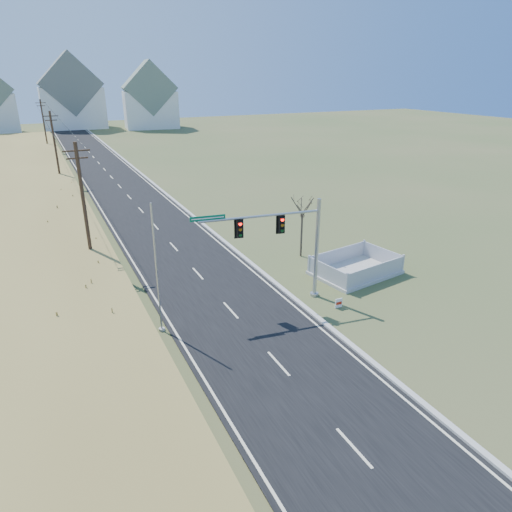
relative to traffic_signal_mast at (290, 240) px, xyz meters
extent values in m
plane|color=#415428|center=(-3.83, -3.83, -4.00)|extent=(260.00, 260.00, 0.00)
cube|color=black|center=(-3.83, 46.17, -3.97)|extent=(8.00, 180.00, 0.06)
cube|color=#B2AFA8|center=(0.32, 46.17, -3.91)|extent=(0.30, 180.00, 0.18)
cylinder|color=#422D1E|center=(-10.33, 11.17, 0.50)|extent=(0.26, 0.26, 9.00)
cube|color=#422D1E|center=(-10.33, 11.17, 4.40)|extent=(1.80, 0.10, 0.10)
cube|color=#422D1E|center=(-10.33, 11.17, 3.90)|extent=(1.40, 0.10, 0.10)
cylinder|color=#422D1E|center=(-10.33, 41.17, 0.50)|extent=(0.26, 0.26, 9.00)
cube|color=#422D1E|center=(-10.33, 41.17, 4.40)|extent=(1.80, 0.10, 0.10)
cube|color=#422D1E|center=(-10.33, 41.17, 3.90)|extent=(1.40, 0.10, 0.10)
cylinder|color=#422D1E|center=(-10.33, 71.17, 0.50)|extent=(0.26, 0.26, 9.00)
cube|color=#422D1E|center=(-10.33, 71.17, 4.40)|extent=(1.80, 0.10, 0.10)
cube|color=#422D1E|center=(-10.33, 71.17, 3.90)|extent=(1.40, 0.10, 0.10)
cube|color=white|center=(-1.83, 108.17, 1.00)|extent=(15.00, 10.00, 10.00)
cube|color=slate|center=(-1.83, 108.17, 6.90)|extent=(15.27, 10.20, 15.27)
cube|color=white|center=(16.17, 100.17, 0.50)|extent=(13.87, 10.31, 9.00)
cube|color=slate|center=(16.17, 100.17, 5.90)|extent=(14.12, 10.51, 13.24)
cylinder|color=#9EA0A5|center=(1.81, -0.24, -3.91)|extent=(0.55, 0.55, 0.18)
cylinder|color=#9EA0A5|center=(1.81, -0.24, -0.81)|extent=(0.24, 0.24, 6.38)
cylinder|color=#9EA0A5|center=(-1.81, 0.24, 1.65)|extent=(7.25, 1.11, 0.15)
cube|color=black|center=(-0.54, 0.07, 1.03)|extent=(0.37, 0.32, 1.05)
cube|color=black|center=(-3.07, 0.41, 1.03)|extent=(0.37, 0.32, 1.05)
cube|color=#055E3C|center=(-4.88, 0.65, 1.84)|extent=(1.99, 0.31, 0.27)
cube|color=#B7B5AD|center=(6.30, 1.40, -3.89)|extent=(6.38, 4.85, 0.22)
cube|color=#A3A3A8|center=(6.58, -0.42, -3.23)|extent=(5.47, 0.94, 1.11)
cube|color=#A3A3A8|center=(6.01, 3.22, -3.23)|extent=(5.47, 0.94, 1.11)
cube|color=#A3A3A8|center=(3.57, 0.97, -3.23)|extent=(0.65, 3.65, 1.11)
cube|color=#A3A3A8|center=(9.03, 1.83, -3.23)|extent=(0.65, 3.65, 1.11)
cube|color=white|center=(2.24, -2.29, -3.68)|extent=(0.48, 0.07, 0.60)
cube|color=#B21C0B|center=(2.24, -2.32, -3.68)|extent=(0.39, 0.03, 0.17)
cylinder|color=#B7B5AD|center=(-8.13, -0.20, -3.93)|extent=(0.33, 0.33, 0.15)
cylinder|color=#9EA0A5|center=(-8.13, -0.20, -0.35)|extent=(0.09, 0.09, 7.29)
cylinder|color=#4C3F33|center=(4.55, 5.98, -2.32)|extent=(0.15, 0.15, 3.36)
camera|label=1|loc=(-12.99, -22.22, 9.26)|focal=32.00mm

